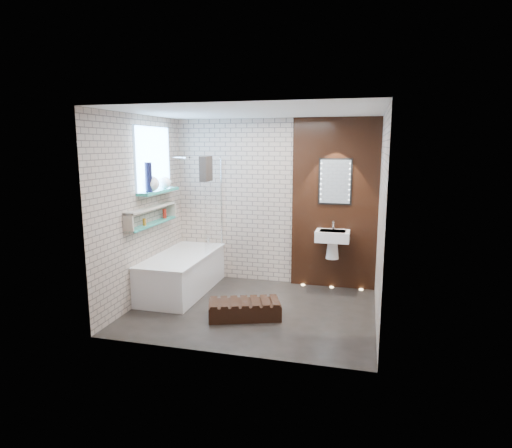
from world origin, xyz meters
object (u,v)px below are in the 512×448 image
(bathtub, at_px, (182,273))
(washbasin, at_px, (332,240))
(walnut_step, at_px, (245,310))
(bath_screen, at_px, (213,205))
(led_mirror, at_px, (335,182))

(bathtub, height_order, washbasin, washbasin)
(bathtub, distance_m, walnut_step, 1.42)
(washbasin, bearing_deg, bathtub, -163.99)
(bath_screen, xyz_separation_m, walnut_step, (0.83, -1.19, -1.18))
(bathtub, distance_m, bath_screen, 1.14)
(led_mirror, distance_m, walnut_step, 2.39)
(walnut_step, bearing_deg, washbasin, 54.33)
(bathtub, height_order, walnut_step, bathtub)
(bath_screen, height_order, washbasin, bath_screen)
(bathtub, xyz_separation_m, led_mirror, (2.17, 0.78, 1.36))
(bathtub, height_order, bath_screen, bath_screen)
(bath_screen, distance_m, washbasin, 1.89)
(walnut_step, bearing_deg, bathtub, 147.74)
(bathtub, distance_m, washbasin, 2.32)
(led_mirror, bearing_deg, bathtub, -160.22)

